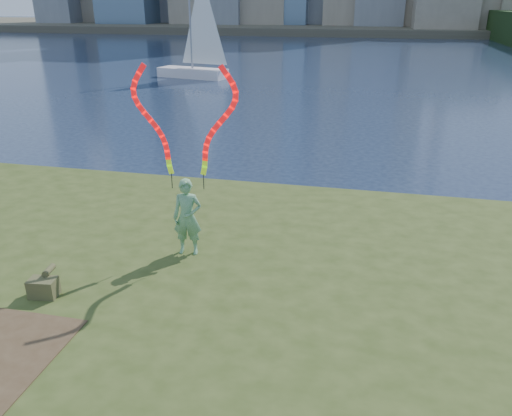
# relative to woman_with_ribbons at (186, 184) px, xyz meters

# --- Properties ---
(ground) EXTENTS (320.00, 320.00, 0.00)m
(ground) POSITION_rel_woman_with_ribbons_xyz_m (-0.17, -0.86, -2.23)
(ground) COLOR #18253E
(ground) RESTS_ON ground
(grassy_knoll) EXTENTS (20.00, 18.00, 0.80)m
(grassy_knoll) POSITION_rel_woman_with_ribbons_xyz_m (-0.17, -3.15, -1.89)
(grassy_knoll) COLOR #364518
(grassy_knoll) RESTS_ON ground
(far_shore) EXTENTS (320.00, 40.00, 1.20)m
(far_shore) POSITION_rel_woman_with_ribbons_xyz_m (-0.17, 94.14, -1.63)
(far_shore) COLOR #4E4939
(far_shore) RESTS_ON ground
(woman_with_ribbons) EXTENTS (2.00, 0.46, 3.92)m
(woman_with_ribbons) POSITION_rel_woman_with_ribbons_xyz_m (0.00, 0.00, 0.00)
(woman_with_ribbons) COLOR #147420
(woman_with_ribbons) RESTS_ON grassy_knoll
(canvas_bag) EXTENTS (0.49, 0.55, 0.43)m
(canvas_bag) POSITION_rel_woman_with_ribbons_xyz_m (-1.86, -2.05, -1.25)
(canvas_bag) COLOR #485228
(canvas_bag) RESTS_ON grassy_knoll
(sailboat) EXTENTS (5.67, 2.85, 8.53)m
(sailboat) POSITION_rel_woman_with_ribbons_xyz_m (-9.56, 28.13, -0.77)
(sailboat) COLOR white
(sailboat) RESTS_ON ground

